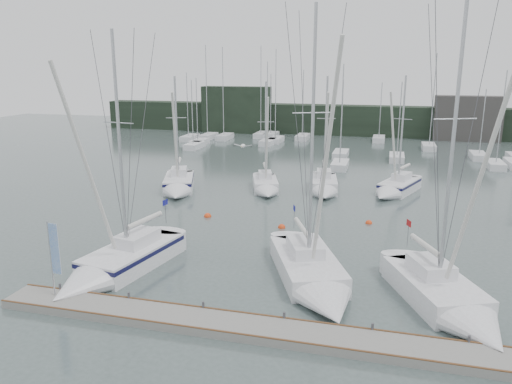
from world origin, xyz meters
TOP-DOWN VIEW (x-y plane):
  - ground at (0.00, 0.00)m, footprint 160.00×160.00m
  - dock at (0.00, -5.00)m, footprint 24.00×2.00m
  - far_treeline at (0.00, 62.00)m, footprint 90.00×4.00m
  - far_building_left at (-20.00, 60.00)m, footprint 12.00×3.00m
  - far_building_right at (18.00, 60.00)m, footprint 10.00×3.00m
  - mast_forest at (0.90, 45.93)m, footprint 55.14×27.82m
  - sailboat_near_left at (-8.64, -1.18)m, footprint 4.63×10.15m
  - sailboat_near_center at (2.90, -0.03)m, footprint 6.71×10.44m
  - sailboat_near_right at (9.68, -1.06)m, footprint 6.37×9.39m
  - sailboat_mid_a at (-12.76, 17.65)m, footprint 5.16×8.31m
  - sailboat_mid_b at (-4.72, 19.80)m, footprint 4.10×6.97m
  - sailboat_mid_c at (0.63, 20.82)m, footprint 3.47×7.30m
  - sailboat_mid_d at (6.98, 22.09)m, footprint 4.98×7.93m
  - buoy_a at (-1.11, 9.98)m, footprint 0.56×0.56m
  - buoy_b at (5.12, 12.72)m, footprint 0.52×0.52m
  - buoy_c at (-7.42, 11.18)m, footprint 0.60×0.60m
  - dock_banner at (-9.61, -4.76)m, footprint 0.60×0.10m
  - seagull at (-1.68, 1.84)m, footprint 1.07×0.48m

SIDE VIEW (x-z plane):
  - ground at x=0.00m, z-range 0.00..0.00m
  - buoy_a at x=-1.11m, z-range -0.28..0.28m
  - buoy_b at x=5.12m, z-range -0.26..0.26m
  - buoy_c at x=-7.42m, z-range -0.30..0.30m
  - dock at x=0.00m, z-range 0.00..0.40m
  - mast_forest at x=0.90m, z-range -6.92..7.87m
  - sailboat_mid_b at x=-4.72m, z-range -4.98..6.01m
  - sailboat_near_center at x=2.90m, z-range -7.42..8.52m
  - sailboat_mid_d at x=6.98m, z-range -5.26..6.38m
  - sailboat_mid_c at x=0.63m, z-range -5.18..6.35m
  - sailboat_near_right at x=9.68m, z-range -7.35..8.52m
  - sailboat_near_left at x=-8.64m, z-range -6.73..7.95m
  - sailboat_mid_a at x=-12.76m, z-range -5.17..6.44m
  - far_treeline at x=0.00m, z-range 0.00..5.00m
  - dock_banner at x=-9.61m, z-range 0.76..4.72m
  - far_building_right at x=18.00m, z-range 0.00..7.00m
  - far_building_left at x=-20.00m, z-range 0.00..8.00m
  - seagull at x=-1.68m, z-range 7.30..7.51m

